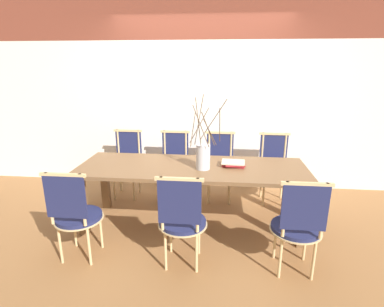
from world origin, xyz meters
TOP-DOWN VIEW (x-y plane):
  - ground_plane at (0.00, 0.00)m, footprint 16.00×16.00m
  - wall_rear at (0.00, 1.30)m, footprint 12.00×0.06m
  - dining_table at (0.00, 0.00)m, footprint 2.55×0.87m
  - chair_near_leftend at (-1.02, -0.76)m, footprint 0.46×0.46m
  - chair_near_left at (-0.02, -0.76)m, footprint 0.46×0.46m
  - chair_near_center at (1.01, -0.76)m, footprint 0.46×0.46m
  - chair_far_leftend at (-1.01, 0.76)m, footprint 0.46×0.46m
  - chair_far_left at (-0.33, 0.76)m, footprint 0.46×0.46m
  - chair_far_center at (0.30, 0.76)m, footprint 0.46×0.46m
  - chair_far_right at (1.04, 0.76)m, footprint 0.46×0.46m
  - vase_centerpiece at (0.13, -0.07)m, footprint 0.40×0.42m
  - book_stack at (0.47, 0.05)m, footprint 0.27×0.21m

SIDE VIEW (x-z plane):
  - ground_plane at x=0.00m, z-range 0.00..0.00m
  - chair_near_leftend at x=-1.02m, z-range 0.02..0.96m
  - chair_near_left at x=-0.02m, z-range 0.02..0.96m
  - chair_near_center at x=1.01m, z-range 0.02..0.96m
  - chair_far_leftend at x=-1.01m, z-range 0.02..0.96m
  - chair_far_left at x=-0.33m, z-range 0.02..0.96m
  - chair_far_center at x=0.30m, z-range 0.02..0.96m
  - chair_far_right at x=1.04m, z-range 0.02..0.96m
  - dining_table at x=0.00m, z-range 0.27..1.00m
  - book_stack at x=0.47m, z-range 0.73..0.78m
  - vase_centerpiece at x=0.13m, z-range 0.48..1.28m
  - wall_rear at x=0.00m, z-range 0.00..3.20m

